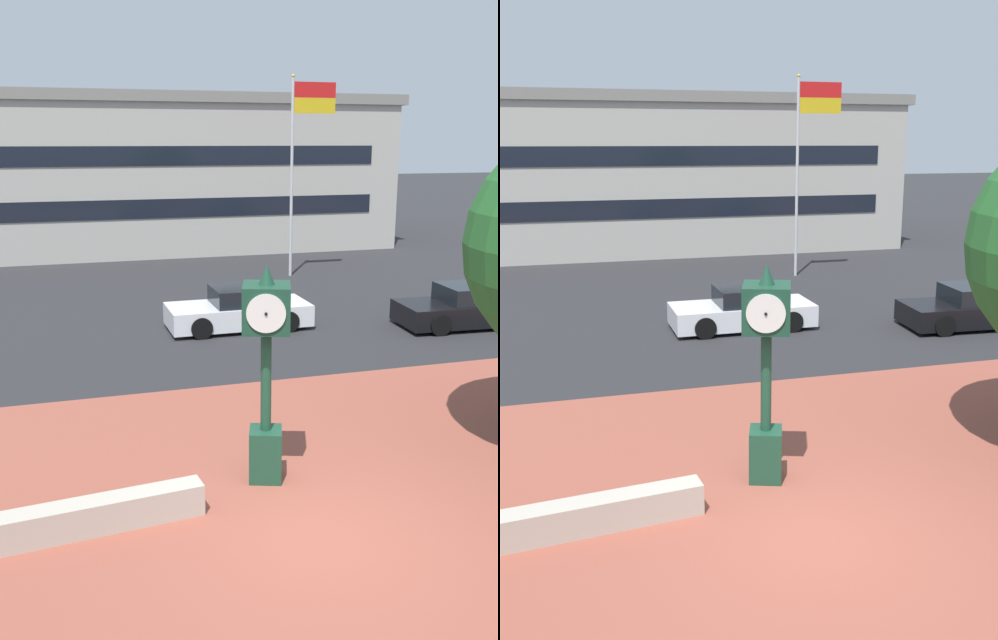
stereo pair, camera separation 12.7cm
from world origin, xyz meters
TOP-DOWN VIEW (x-y plane):
  - ground_plane at (0.00, 0.00)m, footprint 200.00×200.00m
  - plaza_brick_paving at (0.00, 1.28)m, footprint 44.00×10.56m
  - planter_wall at (-3.13, 1.04)m, footprint 3.22×0.74m
  - street_clock at (-0.28, 1.90)m, footprint 0.96×0.97m
  - car_street_near at (1.90, 11.38)m, footprint 4.30×1.91m
  - car_street_mid at (8.70, 9.72)m, footprint 4.23×2.14m
  - flagpole_primary at (6.51, 18.94)m, footprint 1.91×0.14m
  - civic_building at (-1.63, 31.54)m, footprint 32.02×14.28m

SIDE VIEW (x-z plane):
  - ground_plane at x=0.00m, z-range 0.00..0.00m
  - plaza_brick_paving at x=0.00m, z-range 0.00..0.01m
  - planter_wall at x=-3.13m, z-range 0.00..0.50m
  - car_street_mid at x=8.70m, z-range -0.07..1.21m
  - car_street_near at x=1.90m, z-range -0.07..1.21m
  - street_clock at x=-0.28m, z-range 0.24..3.93m
  - civic_building at x=-1.63m, z-range 0.01..7.79m
  - flagpole_primary at x=6.51m, z-range 0.99..9.09m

